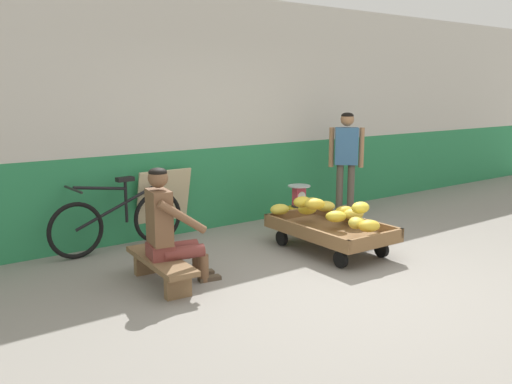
# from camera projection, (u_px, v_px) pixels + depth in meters

# --- Properties ---
(ground_plane) EXTENTS (80.00, 80.00, 0.00)m
(ground_plane) POSITION_uv_depth(u_px,v_px,m) (353.00, 287.00, 5.18)
(ground_plane) COLOR gray
(back_wall) EXTENTS (16.00, 0.30, 3.04)m
(back_wall) POSITION_uv_depth(u_px,v_px,m) (198.00, 115.00, 7.13)
(back_wall) COLOR #287F4C
(back_wall) RESTS_ON ground
(banana_cart) EXTENTS (0.87, 1.46, 0.36)m
(banana_cart) POSITION_uv_depth(u_px,v_px,m) (330.00, 231.00, 6.27)
(banana_cart) COLOR brown
(banana_cart) RESTS_ON ground
(banana_pile) EXTENTS (0.85, 1.43, 0.26)m
(banana_pile) POSITION_uv_depth(u_px,v_px,m) (329.00, 211.00, 6.28)
(banana_pile) COLOR gold
(banana_pile) RESTS_ON banana_cart
(low_bench) EXTENTS (0.38, 1.12, 0.27)m
(low_bench) POSITION_uv_depth(u_px,v_px,m) (161.00, 265.00, 5.19)
(low_bench) COLOR brown
(low_bench) RESTS_ON ground
(vendor_seated) EXTENTS (0.72, 0.55, 1.14)m
(vendor_seated) POSITION_uv_depth(u_px,v_px,m) (169.00, 227.00, 5.16)
(vendor_seated) COLOR brown
(vendor_seated) RESTS_ON ground
(plastic_crate) EXTENTS (0.36, 0.28, 0.30)m
(plastic_crate) POSITION_uv_depth(u_px,v_px,m) (299.00, 218.00, 7.30)
(plastic_crate) COLOR gold
(plastic_crate) RESTS_ON ground
(weighing_scale) EXTENTS (0.30, 0.30, 0.29)m
(weighing_scale) POSITION_uv_depth(u_px,v_px,m) (299.00, 196.00, 7.25)
(weighing_scale) COLOR #28282D
(weighing_scale) RESTS_ON plastic_crate
(bicycle_near_left) EXTENTS (1.66, 0.48, 0.86)m
(bicycle_near_left) POSITION_uv_depth(u_px,v_px,m) (119.00, 221.00, 6.29)
(bicycle_near_left) COLOR black
(bicycle_near_left) RESTS_ON ground
(sign_board) EXTENTS (0.70, 0.24, 0.88)m
(sign_board) POSITION_uv_depth(u_px,v_px,m) (163.00, 204.00, 6.81)
(sign_board) COLOR #C6B289
(sign_board) RESTS_ON ground
(customer_adult) EXTENTS (0.38, 0.36, 1.53)m
(customer_adult) POSITION_uv_depth(u_px,v_px,m) (346.00, 154.00, 7.69)
(customer_adult) COLOR brown
(customer_adult) RESTS_ON ground
(shopping_bag) EXTENTS (0.18, 0.12, 0.24)m
(shopping_bag) POSITION_uv_depth(u_px,v_px,m) (321.00, 228.00, 6.90)
(shopping_bag) COLOR #D13D4C
(shopping_bag) RESTS_ON ground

